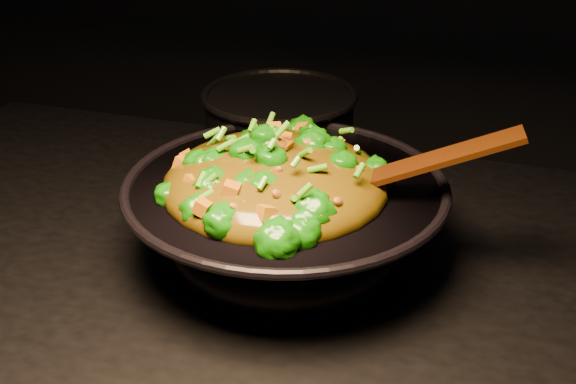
% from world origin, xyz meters
% --- Properties ---
extents(wok, '(0.39, 0.39, 0.11)m').
position_xyz_m(wok, '(0.08, 0.07, 0.95)').
color(wok, black).
rests_on(wok, stovetop).
extents(stir_fry, '(0.35, 0.35, 0.09)m').
position_xyz_m(stir_fry, '(0.07, 0.06, 1.05)').
color(stir_fry, '#166B07').
rests_on(stir_fry, wok).
extents(spatula, '(0.24, 0.07, 0.10)m').
position_xyz_m(spatula, '(0.23, 0.08, 1.05)').
color(spatula, '#391907').
rests_on(spatula, wok).
extents(back_pot, '(0.30, 0.30, 0.13)m').
position_xyz_m(back_pot, '(-0.01, 0.32, 0.96)').
color(back_pot, black).
rests_on(back_pot, stovetop).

